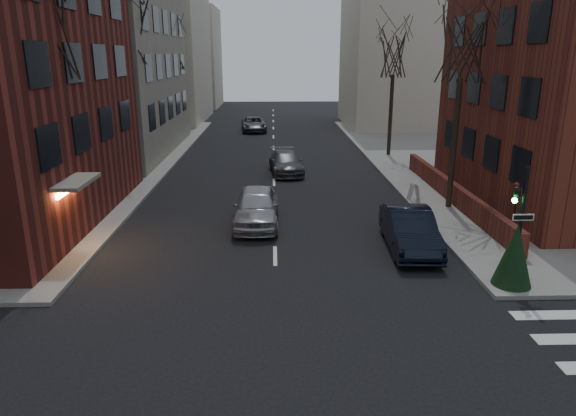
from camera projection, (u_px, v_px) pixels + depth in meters
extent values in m
cube|color=maroon|center=(452.00, 192.00, 26.77)|extent=(0.35, 16.00, 1.00)
cube|color=beige|center=(140.00, 41.00, 58.14)|extent=(14.00, 16.00, 18.00)
cube|color=beige|center=(414.00, 50.00, 54.49)|extent=(14.00, 14.00, 16.00)
cube|color=beige|center=(184.00, 58.00, 75.05)|extent=(10.00, 12.00, 14.00)
cylinder|color=black|center=(520.00, 226.00, 16.72)|extent=(0.14, 0.14, 4.00)
cylinder|color=black|center=(513.00, 280.00, 17.27)|extent=(0.44, 0.44, 0.20)
imported|color=black|center=(516.00, 201.00, 16.47)|extent=(0.16, 0.20, 1.00)
sphere|color=#19FF4C|center=(515.00, 200.00, 16.41)|extent=(0.18, 0.18, 0.18)
cube|color=white|center=(523.00, 217.00, 16.51)|extent=(0.70, 0.03, 0.22)
cylinder|color=#2D231C|center=(56.00, 159.00, 20.66)|extent=(0.28, 0.28, 6.65)
cylinder|color=#2D231C|center=(133.00, 119.00, 32.09)|extent=(0.28, 0.28, 7.00)
cylinder|color=#2D231C|center=(174.00, 104.00, 45.60)|extent=(0.28, 0.28, 6.30)
cylinder|color=#2D231C|center=(454.00, 145.00, 25.03)|extent=(0.28, 0.28, 6.30)
cylinder|color=#2D231C|center=(391.00, 115.00, 38.48)|extent=(0.28, 0.28, 5.95)
cylinder|color=black|center=(126.00, 137.00, 28.43)|extent=(0.12, 0.12, 6.00)
sphere|color=#FFA54C|center=(121.00, 79.00, 27.53)|extent=(0.36, 0.36, 0.36)
cylinder|color=black|center=(185.00, 103.00, 47.57)|extent=(0.12, 0.12, 6.00)
sphere|color=#FFA54C|center=(183.00, 69.00, 46.68)|extent=(0.36, 0.36, 0.36)
imported|color=black|center=(410.00, 230.00, 20.47)|extent=(1.96, 5.03, 1.63)
imported|color=#A09FA5|center=(256.00, 207.00, 23.45)|extent=(2.07, 5.04, 1.71)
imported|color=#434348|center=(286.00, 163.00, 33.68)|extent=(2.41, 5.02, 1.41)
imported|color=#44454A|center=(254.00, 124.00, 52.06)|extent=(2.81, 5.36, 1.44)
cube|color=silver|center=(414.00, 192.00, 26.90)|extent=(0.45, 0.59, 0.88)
cone|color=black|center=(515.00, 255.00, 16.86)|extent=(1.65, 1.65, 2.13)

